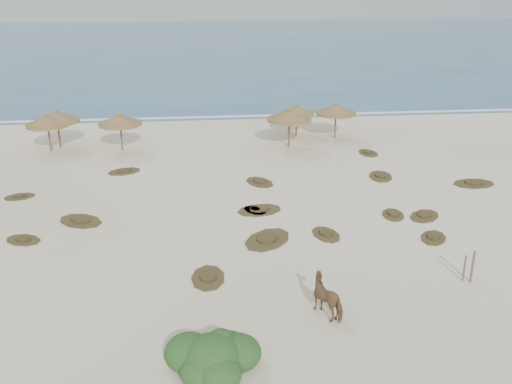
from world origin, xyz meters
TOP-DOWN VIEW (x-y plane):
  - ground at (0.00, 0.00)m, footprint 160.00×160.00m
  - ocean at (0.00, 75.00)m, footprint 200.00×100.00m
  - foam_line at (0.00, 26.00)m, footprint 70.00×0.60m
  - palapa_0 at (-13.23, 18.02)m, footprint 3.57×3.57m
  - palapa_1 at (-13.73, 17.29)m, footprint 3.56×3.56m
  - palapa_2 at (-8.79, 16.98)m, footprint 3.78×3.78m
  - palapa_3 at (2.91, 16.55)m, footprint 3.17×3.17m
  - palapa_4 at (3.98, 19.66)m, footprint 3.48×3.48m
  - palapa_5 at (6.73, 18.54)m, footprint 3.93×3.93m
  - horse at (1.10, -4.49)m, footprint 1.57×1.86m
  - fence_post_near at (7.34, -2.81)m, footprint 0.12×0.12m
  - fence_post_far at (7.07, -2.68)m, footprint 0.10×0.10m
  - bush at (-3.21, -7.21)m, footprint 3.10×2.73m
  - scrub_0 at (-11.75, 2.91)m, footprint 2.09×1.82m
  - scrub_1 at (-9.48, 4.85)m, footprint 2.91×2.68m
  - scrub_2 at (-0.63, 5.29)m, footprint 1.61×1.78m
  - scrub_3 at (-0.39, 5.31)m, footprint 2.72×2.11m
  - scrub_4 at (6.39, 4.01)m, footprint 1.40×1.88m
  - scrub_5 at (12.63, 7.99)m, footprint 2.66×1.87m
  - scrub_6 at (-8.15, 12.28)m, footprint 2.42×2.04m
  - scrub_7 at (7.53, 9.77)m, footprint 1.84×2.40m
  - scrub_8 at (-13.46, 8.55)m, footprint 1.90×1.51m
  - scrub_9 at (-0.39, 1.79)m, footprint 3.13×3.28m
  - scrub_10 at (8.14, 14.49)m, footprint 1.45×2.02m
  - scrub_11 at (-3.24, -1.48)m, footprint 1.49×2.20m
  - scrub_12 at (7.40, 1.19)m, footprint 1.88×2.09m
  - scrub_13 at (0.07, 9.50)m, footprint 2.19×2.48m
  - scrub_14 at (7.94, 3.69)m, footprint 2.31×2.30m
  - scrub_15 at (2.46, 2.07)m, footprint 1.60×2.09m

SIDE VIEW (x-z plane):
  - ground at x=0.00m, z-range 0.00..0.00m
  - ocean at x=0.00m, z-range 0.00..0.01m
  - foam_line at x=0.00m, z-range 0.00..0.01m
  - scrub_4 at x=6.39m, z-range -0.03..0.13m
  - scrub_10 at x=8.14m, z-range -0.03..0.13m
  - scrub_0 at x=-11.75m, z-range -0.03..0.13m
  - scrub_1 at x=-9.48m, z-range -0.03..0.13m
  - scrub_2 at x=-0.63m, z-range -0.03..0.13m
  - scrub_3 at x=-0.39m, z-range -0.03..0.13m
  - scrub_7 at x=7.53m, z-range -0.03..0.13m
  - scrub_8 at x=-13.46m, z-range -0.03..0.13m
  - scrub_9 at x=-0.39m, z-range -0.03..0.13m
  - scrub_11 at x=-3.24m, z-range -0.03..0.13m
  - scrub_12 at x=7.40m, z-range -0.03..0.13m
  - scrub_13 at x=0.07m, z-range -0.03..0.13m
  - scrub_14 at x=7.94m, z-range -0.03..0.13m
  - scrub_5 at x=12.63m, z-range -0.03..0.13m
  - scrub_6 at x=-8.15m, z-range -0.03..0.13m
  - scrub_15 at x=2.46m, z-range -0.03..0.13m
  - bush at x=-3.21m, z-range -0.24..1.15m
  - fence_post_far at x=7.07m, z-range 0.00..1.14m
  - fence_post_near at x=7.34m, z-range 0.00..1.38m
  - horse at x=1.10m, z-range 0.00..1.45m
  - palapa_4 at x=3.98m, z-range 0.68..3.15m
  - palapa_1 at x=-13.73m, z-range 0.76..3.50m
  - palapa_5 at x=6.73m, z-range 0.77..3.54m
  - palapa_2 at x=-8.79m, z-range 0.77..3.55m
  - palapa_0 at x=-13.23m, z-range 0.79..3.66m
  - palapa_3 at x=2.91m, z-range 0.81..3.75m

